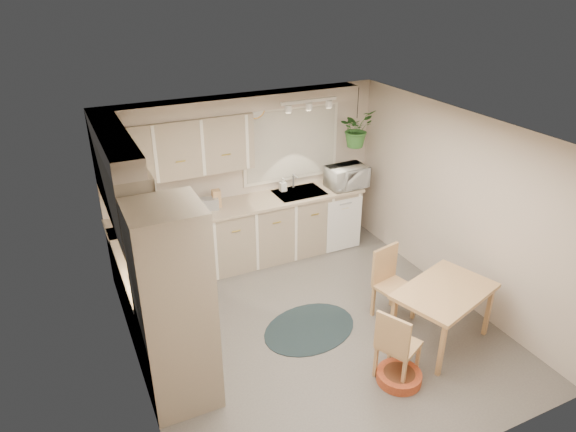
% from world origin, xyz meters
% --- Properties ---
extents(floor, '(4.20, 4.20, 0.00)m').
position_xyz_m(floor, '(0.00, 0.00, 0.00)').
color(floor, '#625D56').
rests_on(floor, ground).
extents(ceiling, '(4.20, 4.20, 0.00)m').
position_xyz_m(ceiling, '(0.00, 0.00, 2.40)').
color(ceiling, silver).
rests_on(ceiling, wall_back).
extents(wall_back, '(4.00, 0.04, 2.40)m').
position_xyz_m(wall_back, '(0.00, 2.10, 1.20)').
color(wall_back, '#BCAB9B').
rests_on(wall_back, floor).
extents(wall_front, '(4.00, 0.04, 2.40)m').
position_xyz_m(wall_front, '(0.00, -2.10, 1.20)').
color(wall_front, '#BCAB9B').
rests_on(wall_front, floor).
extents(wall_left, '(0.04, 4.20, 2.40)m').
position_xyz_m(wall_left, '(-2.00, 0.00, 1.20)').
color(wall_left, '#BCAB9B').
rests_on(wall_left, floor).
extents(wall_right, '(0.04, 4.20, 2.40)m').
position_xyz_m(wall_right, '(2.00, 0.00, 1.20)').
color(wall_right, '#BCAB9B').
rests_on(wall_right, floor).
extents(base_cab_left, '(0.60, 1.85, 0.90)m').
position_xyz_m(base_cab_left, '(-1.70, 0.88, 0.45)').
color(base_cab_left, tan).
rests_on(base_cab_left, floor).
extents(base_cab_back, '(3.60, 0.60, 0.90)m').
position_xyz_m(base_cab_back, '(-0.20, 1.80, 0.45)').
color(base_cab_back, tan).
rests_on(base_cab_back, floor).
extents(counter_left, '(0.64, 1.89, 0.04)m').
position_xyz_m(counter_left, '(-1.69, 0.88, 0.92)').
color(counter_left, '#C2AF8D').
rests_on(counter_left, base_cab_left).
extents(counter_back, '(3.64, 0.64, 0.04)m').
position_xyz_m(counter_back, '(-0.20, 1.79, 0.92)').
color(counter_back, '#C2AF8D').
rests_on(counter_back, base_cab_back).
extents(oven_stack, '(0.65, 0.65, 2.10)m').
position_xyz_m(oven_stack, '(-1.68, -0.38, 1.05)').
color(oven_stack, tan).
rests_on(oven_stack, floor).
extents(wall_oven_face, '(0.02, 0.56, 0.58)m').
position_xyz_m(wall_oven_face, '(-1.35, -0.38, 1.05)').
color(wall_oven_face, silver).
rests_on(wall_oven_face, oven_stack).
extents(upper_cab_left, '(0.35, 2.00, 0.75)m').
position_xyz_m(upper_cab_left, '(-1.82, 1.00, 1.83)').
color(upper_cab_left, tan).
rests_on(upper_cab_left, wall_left).
extents(upper_cab_back, '(2.00, 0.35, 0.75)m').
position_xyz_m(upper_cab_back, '(-1.00, 1.93, 1.83)').
color(upper_cab_back, tan).
rests_on(upper_cab_back, wall_back).
extents(soffit_left, '(0.30, 2.00, 0.20)m').
position_xyz_m(soffit_left, '(-1.85, 1.00, 2.30)').
color(soffit_left, '#BCAB9B').
rests_on(soffit_left, wall_left).
extents(soffit_back, '(3.60, 0.30, 0.20)m').
position_xyz_m(soffit_back, '(-0.20, 1.95, 2.30)').
color(soffit_back, '#BCAB9B').
rests_on(soffit_back, wall_back).
extents(cooktop, '(0.52, 0.58, 0.02)m').
position_xyz_m(cooktop, '(-1.68, 0.30, 0.94)').
color(cooktop, silver).
rests_on(cooktop, counter_left).
extents(range_hood, '(0.40, 0.60, 0.14)m').
position_xyz_m(range_hood, '(-1.70, 0.30, 1.40)').
color(range_hood, silver).
rests_on(range_hood, upper_cab_left).
extents(window_blinds, '(1.40, 0.02, 1.00)m').
position_xyz_m(window_blinds, '(0.70, 2.07, 1.60)').
color(window_blinds, beige).
rests_on(window_blinds, wall_back).
extents(window_frame, '(1.50, 0.02, 1.10)m').
position_xyz_m(window_frame, '(0.70, 2.08, 1.60)').
color(window_frame, silver).
rests_on(window_frame, wall_back).
extents(sink, '(0.70, 0.48, 0.10)m').
position_xyz_m(sink, '(0.70, 1.80, 0.90)').
color(sink, '#A5A8AD').
rests_on(sink, counter_back).
extents(dishwasher_front, '(0.58, 0.02, 0.83)m').
position_xyz_m(dishwasher_front, '(1.30, 1.49, 0.42)').
color(dishwasher_front, silver).
rests_on(dishwasher_front, base_cab_back).
extents(track_light_bar, '(0.80, 0.04, 0.04)m').
position_xyz_m(track_light_bar, '(0.70, 1.55, 2.33)').
color(track_light_bar, silver).
rests_on(track_light_bar, ceiling).
extents(wall_clock, '(0.30, 0.03, 0.30)m').
position_xyz_m(wall_clock, '(0.15, 2.07, 2.18)').
color(wall_clock, gold).
rests_on(wall_clock, wall_back).
extents(dining_table, '(1.28, 1.04, 0.70)m').
position_xyz_m(dining_table, '(1.20, -0.80, 0.35)').
color(dining_table, tan).
rests_on(dining_table, floor).
extents(chair_left, '(0.53, 0.53, 0.84)m').
position_xyz_m(chair_left, '(0.42, -1.05, 0.42)').
color(chair_left, tan).
rests_on(chair_left, floor).
extents(chair_back, '(0.50, 0.50, 0.90)m').
position_xyz_m(chair_back, '(0.99, -0.21, 0.45)').
color(chair_back, tan).
rests_on(chair_back, floor).
extents(braided_rug, '(1.35, 1.13, 0.01)m').
position_xyz_m(braided_rug, '(-0.05, 0.02, 0.01)').
color(braided_rug, black).
rests_on(braided_rug, floor).
extents(pet_bed, '(0.58, 0.58, 0.11)m').
position_xyz_m(pet_bed, '(0.39, -1.14, 0.05)').
color(pet_bed, '#C55127').
rests_on(pet_bed, floor).
extents(microwave, '(0.59, 0.34, 0.39)m').
position_xyz_m(microwave, '(1.43, 1.70, 1.14)').
color(microwave, silver).
rests_on(microwave, counter_back).
extents(soap_bottle, '(0.10, 0.21, 0.09)m').
position_xyz_m(soap_bottle, '(0.51, 1.95, 0.99)').
color(soap_bottle, silver).
rests_on(soap_bottle, counter_back).
extents(hanging_plant, '(0.61, 0.65, 0.42)m').
position_xyz_m(hanging_plant, '(1.55, 1.70, 1.76)').
color(hanging_plant, '#2E6327').
rests_on(hanging_plant, ceiling).
extents(coffee_maker, '(0.18, 0.22, 0.30)m').
position_xyz_m(coffee_maker, '(-1.02, 1.80, 1.09)').
color(coffee_maker, black).
rests_on(coffee_maker, counter_back).
extents(toaster, '(0.29, 0.21, 0.16)m').
position_xyz_m(toaster, '(-0.66, 1.82, 1.02)').
color(toaster, '#A5A8AD').
rests_on(toaster, counter_back).
extents(knife_block, '(0.12, 0.12, 0.24)m').
position_xyz_m(knife_block, '(-0.54, 1.85, 1.06)').
color(knife_block, tan).
rests_on(knife_block, counter_back).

